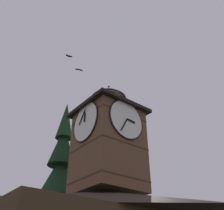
# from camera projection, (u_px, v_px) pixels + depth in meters

# --- Properties ---
(clock_tower) EXTENTS (4.73, 4.73, 8.81)m
(clock_tower) POSITION_uv_depth(u_px,v_px,m) (108.00, 141.00, 19.33)
(clock_tower) COLOR brown
(clock_tower) RESTS_ON building_main
(pine_tree_behind) EXTENTS (4.93, 4.93, 16.24)m
(pine_tree_behind) POSITION_uv_depth(u_px,v_px,m) (57.00, 202.00, 21.83)
(pine_tree_behind) COLOR #473323
(pine_tree_behind) RESTS_ON ground_plane
(moon) EXTENTS (1.85, 1.85, 1.85)m
(moon) POSITION_uv_depth(u_px,v_px,m) (66.00, 192.00, 54.92)
(moon) COLOR silver
(flying_bird_high) EXTENTS (0.67, 0.36, 0.11)m
(flying_bird_high) POSITION_uv_depth(u_px,v_px,m) (79.00, 70.00, 23.97)
(flying_bird_high) COLOR black
(flying_bird_low) EXTENTS (0.60, 0.27, 0.13)m
(flying_bird_low) POSITION_uv_depth(u_px,v_px,m) (69.00, 56.00, 23.82)
(flying_bird_low) COLOR black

